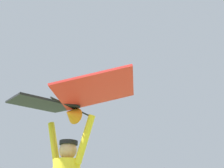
# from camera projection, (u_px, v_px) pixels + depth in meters

# --- Properties ---
(held_stunt_kite) EXTENTS (2.21, 1.27, 0.44)m
(held_stunt_kite) POSITION_uv_depth(u_px,v_px,m) (67.00, 101.00, 3.25)
(held_stunt_kite) COLOR black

